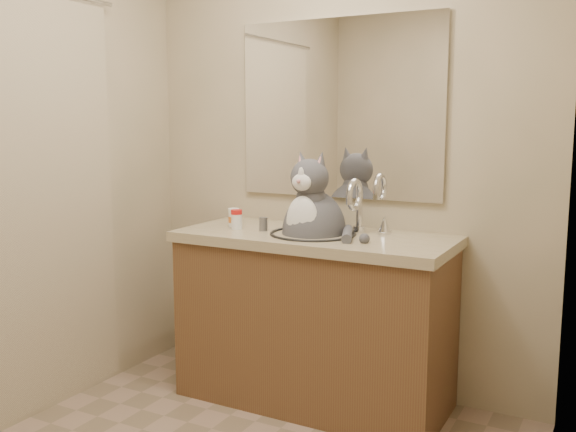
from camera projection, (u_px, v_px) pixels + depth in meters
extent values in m
cube|color=#BFAC8C|center=(340.00, 158.00, 3.30)|extent=(2.20, 0.01, 2.40)
cube|color=#BFAC8C|center=(532.00, 194.00, 1.69)|extent=(0.01, 2.50, 2.40)
cube|color=brown|center=(314.00, 323.00, 3.17)|extent=(1.30, 0.55, 0.80)
cube|color=tan|center=(315.00, 239.00, 3.10)|extent=(1.34, 0.59, 0.05)
torus|color=black|center=(313.00, 234.00, 3.08)|extent=(0.42, 0.42, 0.02)
ellipsoid|color=white|center=(313.00, 250.00, 3.09)|extent=(0.40, 0.40, 0.15)
cylinder|color=silver|center=(359.00, 212.00, 3.14)|extent=(0.03, 0.03, 0.18)
torus|color=silver|center=(355.00, 195.00, 3.07)|extent=(0.03, 0.16, 0.16)
cone|color=silver|center=(384.00, 224.00, 3.08)|extent=(0.06, 0.06, 0.08)
cube|color=white|center=(339.00, 109.00, 3.25)|extent=(1.10, 0.02, 0.90)
cube|color=#C0B691|center=(14.00, 211.00, 2.82)|extent=(0.01, 1.20, 1.90)
ellipsoid|color=#4D4D52|center=(314.00, 233.00, 3.12)|extent=(0.33, 0.36, 0.41)
ellipsoid|color=white|center=(303.00, 224.00, 3.02)|extent=(0.17, 0.10, 0.26)
ellipsoid|color=#4D4D52|center=(310.00, 178.00, 3.04)|extent=(0.20, 0.17, 0.18)
ellipsoid|color=white|center=(302.00, 182.00, 2.98)|extent=(0.10, 0.05, 0.08)
sphere|color=#D88C8C|center=(298.00, 181.00, 2.95)|extent=(0.02, 0.02, 0.02)
cone|color=#4D4D52|center=(302.00, 159.00, 3.07)|extent=(0.08, 0.07, 0.09)
cone|color=#4D4D52|center=(321.00, 160.00, 3.01)|extent=(0.08, 0.07, 0.09)
cylinder|color=#4D4D52|center=(347.00, 234.00, 2.98)|extent=(0.14, 0.27, 0.05)
cylinder|color=white|center=(237.00, 222.00, 3.23)|extent=(0.07, 0.07, 0.08)
cylinder|color=red|center=(237.00, 212.00, 3.22)|extent=(0.07, 0.07, 0.02)
cylinder|color=white|center=(234.00, 219.00, 3.29)|extent=(0.06, 0.06, 0.08)
cylinder|color=orange|center=(234.00, 219.00, 3.29)|extent=(0.06, 0.06, 0.03)
cylinder|color=white|center=(234.00, 210.00, 3.29)|extent=(0.06, 0.06, 0.02)
cylinder|color=slate|center=(263.00, 224.00, 3.18)|extent=(0.05, 0.05, 0.07)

